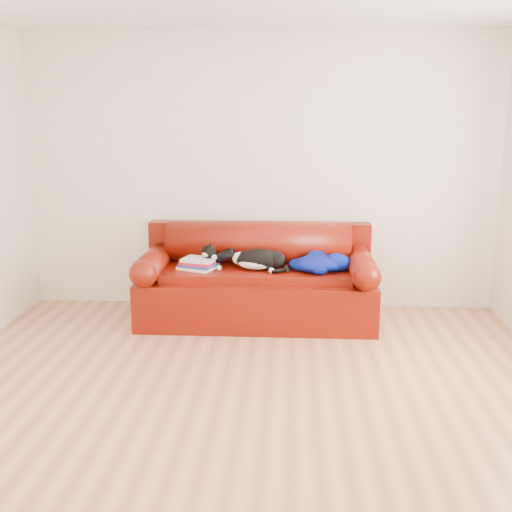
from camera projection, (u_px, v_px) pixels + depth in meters
The scene contains 7 objects.
ground at pixel (244, 392), 4.05m from camera, with size 4.50×4.50×0.00m, color #91593A.
room_shell at pixel (263, 143), 3.69m from camera, with size 4.52×4.02×2.61m.
sofa_base at pixel (257, 295), 5.45m from camera, with size 2.10×0.90×0.50m.
sofa_back at pixel (258, 257), 5.62m from camera, with size 2.10×1.01×0.88m.
book_stack at pixel (198, 264), 5.33m from camera, with size 0.37×0.34×0.10m.
cat at pixel (259, 260), 5.30m from camera, with size 0.63×0.31×0.23m.
blanket at pixel (319, 263), 5.28m from camera, with size 0.63×0.52×0.16m.
Camera 1 is at (0.31, -3.73, 1.81)m, focal length 42.00 mm.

